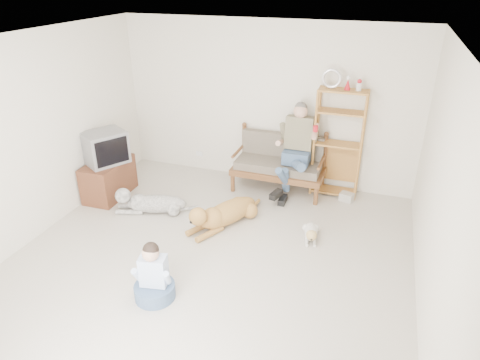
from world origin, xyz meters
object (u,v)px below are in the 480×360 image
(etagere, at_px, (338,143))
(golden_retriever, at_px, (223,214))
(loveseat, at_px, (279,162))
(tv_stand, at_px, (108,179))

(etagere, relative_size, golden_retriever, 1.49)
(loveseat, relative_size, tv_stand, 1.66)
(loveseat, relative_size, golden_retriever, 1.10)
(loveseat, distance_m, golden_retriever, 1.52)
(loveseat, relative_size, etagere, 0.73)
(loveseat, height_order, tv_stand, loveseat)
(golden_retriever, bearing_deg, etagere, 75.47)
(etagere, distance_m, golden_retriever, 2.18)
(etagere, xyz_separation_m, tv_stand, (-3.47, -1.27, -0.60))
(etagere, bearing_deg, tv_stand, -159.98)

